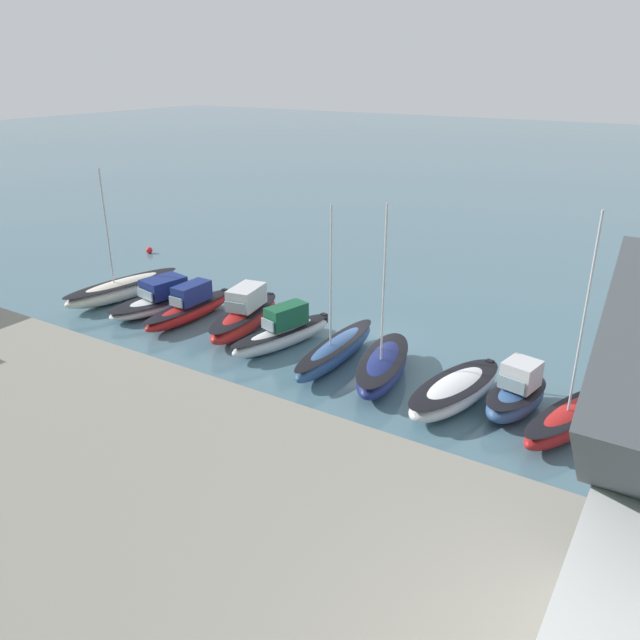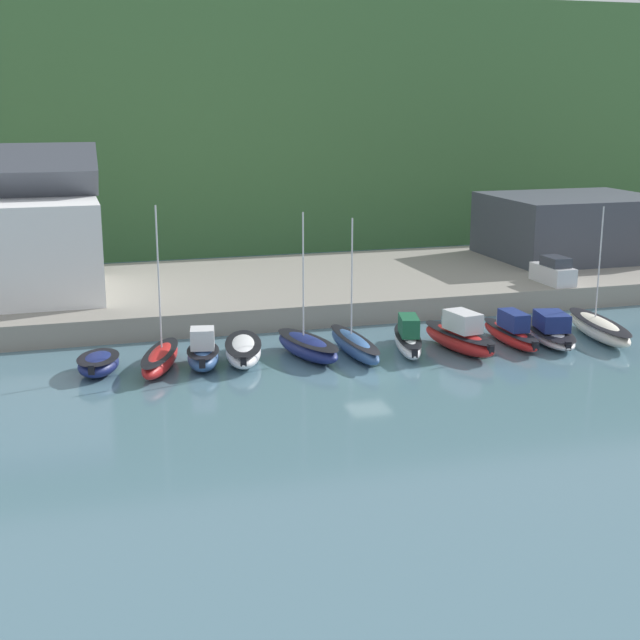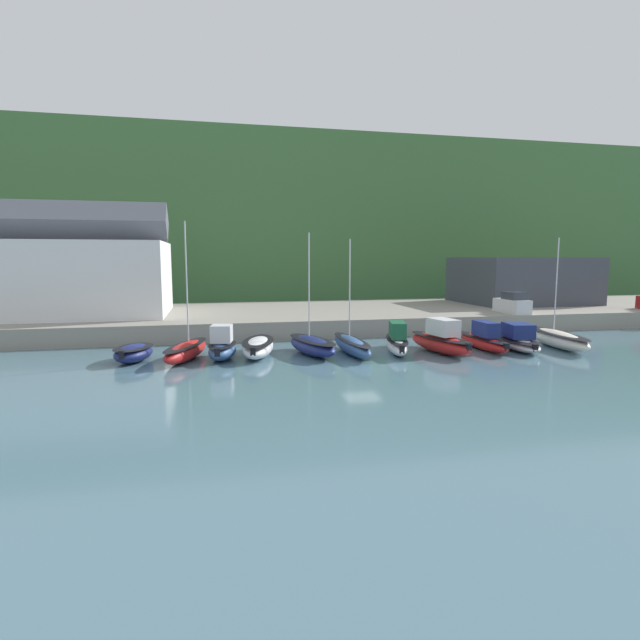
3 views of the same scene
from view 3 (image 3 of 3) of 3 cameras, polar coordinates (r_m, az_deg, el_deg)
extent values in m
plane|color=slate|center=(35.04, 4.85, -4.87)|extent=(320.00, 320.00, 0.00)
cube|color=#42703D|center=(105.08, -6.91, 10.21)|extent=(240.00, 60.61, 26.16)
cube|color=gray|center=(54.84, -1.58, 0.37)|extent=(125.06, 21.12, 1.68)
cube|color=white|center=(54.83, -27.99, 4.18)|extent=(20.79, 12.53, 7.15)
cube|color=#515660|center=(54.91, -28.32, 9.96)|extent=(21.21, 3.92, 3.92)
cube|color=#3D424C|center=(67.45, 22.04, 4.23)|extent=(14.60, 11.97, 5.63)
cube|color=slate|center=(62.66, 25.10, 3.90)|extent=(13.87, 0.10, 3.38)
ellipsoid|color=navy|center=(37.49, -20.52, -3.57)|extent=(3.22, 4.47, 1.21)
ellipsoid|color=black|center=(37.42, -20.55, -2.93)|extent=(3.33, 4.57, 0.12)
cube|color=black|center=(35.72, -21.70, -3.74)|extent=(0.42, 0.36, 0.56)
ellipsoid|color=red|center=(36.87, -15.04, -3.47)|extent=(3.74, 6.98, 1.28)
ellipsoid|color=black|center=(36.80, -15.07, -2.79)|extent=(3.84, 7.13, 0.12)
cylinder|color=silver|center=(36.79, -15.00, 4.22)|extent=(0.10, 0.10, 8.56)
ellipsoid|color=#33568E|center=(36.55, -11.09, -3.44)|extent=(2.63, 4.60, 1.30)
ellipsoid|color=black|center=(36.47, -11.10, -2.74)|extent=(2.72, 4.70, 0.12)
cube|color=silver|center=(36.13, -11.19, -1.53)|extent=(1.66, 1.75, 1.22)
cube|color=#8CA5B2|center=(37.05, -10.96, -1.61)|extent=(1.26, 0.33, 0.61)
cube|color=black|center=(34.51, -11.64, -3.63)|extent=(0.41, 0.34, 0.56)
ellipsoid|color=white|center=(37.43, -7.08, -3.10)|extent=(3.46, 6.92, 1.31)
ellipsoid|color=black|center=(37.35, -7.09, -2.41)|extent=(3.57, 7.07, 0.12)
cube|color=black|center=(34.31, -7.66, -3.60)|extent=(0.41, 0.35, 0.56)
ellipsoid|color=navy|center=(37.53, -0.92, -2.98)|extent=(3.55, 6.91, 1.37)
ellipsoid|color=black|center=(37.45, -0.93, -2.26)|extent=(3.67, 7.06, 0.12)
cylinder|color=silver|center=(37.46, -1.26, 4.03)|extent=(0.10, 0.10, 7.75)
ellipsoid|color=#33568E|center=(37.87, 3.63, -2.96)|extent=(1.67, 7.79, 1.30)
ellipsoid|color=black|center=(37.79, 3.63, -2.28)|extent=(1.73, 7.95, 0.12)
cylinder|color=silver|center=(37.91, 3.41, 3.66)|extent=(0.10, 0.10, 7.38)
ellipsoid|color=silver|center=(38.90, 8.75, -2.81)|extent=(3.16, 7.02, 1.22)
ellipsoid|color=black|center=(38.83, 8.76, -2.19)|extent=(3.26, 7.16, 0.12)
cube|color=#195638|center=(38.38, 8.84, -1.12)|extent=(1.68, 2.60, 1.21)
cube|color=#8CA5B2|center=(39.73, 8.61, -1.10)|extent=(0.99, 0.35, 0.60)
cube|color=black|center=(35.67, 9.35, -3.32)|extent=(0.42, 0.36, 0.56)
ellipsoid|color=red|center=(39.52, 13.54, -2.63)|extent=(3.12, 7.34, 1.41)
ellipsoid|color=black|center=(39.45, 13.56, -1.93)|extent=(3.22, 7.50, 0.12)
cube|color=silver|center=(39.04, 13.89, -0.79)|extent=(1.87, 2.70, 1.25)
cube|color=#8CA5B2|center=(40.19, 12.72, -0.80)|extent=(1.32, 0.32, 0.63)
cube|color=black|center=(36.82, 16.60, -2.99)|extent=(0.40, 0.34, 0.56)
ellipsoid|color=red|center=(41.87, 18.13, -2.46)|extent=(1.71, 7.12, 1.11)
ellipsoid|color=black|center=(41.81, 18.15, -1.94)|extent=(1.78, 7.26, 0.12)
cube|color=navy|center=(41.40, 18.43, -0.98)|extent=(1.22, 2.51, 1.18)
cube|color=#8CA5B2|center=(42.63, 17.50, -0.96)|extent=(1.04, 0.12, 0.59)
cube|color=black|center=(38.98, 20.54, -2.92)|extent=(0.37, 0.29, 0.56)
ellipsoid|color=silver|center=(43.12, 21.44, -2.43)|extent=(3.70, 7.57, 0.96)
ellipsoid|color=black|center=(43.07, 21.46, -1.99)|extent=(3.82, 7.73, 0.12)
cube|color=navy|center=(42.64, 21.70, -1.12)|extent=(2.23, 2.83, 1.14)
cube|color=#8CA5B2|center=(43.96, 20.96, -1.08)|extent=(1.60, 0.40, 0.57)
cube|color=black|center=(39.99, 23.38, -2.96)|extent=(0.41, 0.34, 0.56)
ellipsoid|color=white|center=(45.08, 25.50, -1.98)|extent=(3.29, 8.68, 1.36)
ellipsoid|color=black|center=(45.01, 25.53, -1.38)|extent=(3.39, 8.86, 0.12)
cylinder|color=silver|center=(45.20, 25.41, 3.72)|extent=(0.10, 0.10, 7.53)
cube|color=silver|center=(54.59, 21.07, 1.50)|extent=(1.85, 4.22, 1.40)
cube|color=#333842|center=(54.24, 21.31, 2.60)|extent=(1.56, 2.33, 0.76)
camera|label=1|loc=(62.40, -17.34, 13.78)|focal=35.00mm
camera|label=2|loc=(19.15, -167.94, 19.74)|focal=50.00mm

